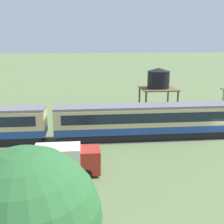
% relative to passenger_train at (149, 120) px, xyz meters
% --- Properties ---
extents(ground_plane, '(600.00, 600.00, 0.00)m').
position_rel_passenger_train_xyz_m(ground_plane, '(8.15, -1.20, -2.21)').
color(ground_plane, '#607547').
extents(passenger_train, '(65.21, 3.03, 3.97)m').
position_rel_passenger_train_xyz_m(passenger_train, '(0.00, 0.00, 0.00)').
color(passenger_train, '#234293').
rests_on(passenger_train, ground_plane).
extents(railway_track, '(112.65, 3.60, 0.04)m').
position_rel_passenger_train_xyz_m(railway_track, '(2.02, 0.00, -2.20)').
color(railway_track, '#665B51').
rests_on(railway_track, ground_plane).
extents(water_tower, '(5.14, 5.14, 7.31)m').
position_rel_passenger_train_xyz_m(water_tower, '(3.69, 9.88, 3.31)').
color(water_tower, brown).
rests_on(water_tower, ground_plane).
extents(delivery_truck_red, '(5.47, 2.29, 2.50)m').
position_rel_passenger_train_xyz_m(delivery_truck_red, '(-9.00, -8.51, -0.90)').
color(delivery_truck_red, '#B2281E').
rests_on(delivery_truck_red, ground_plane).
extents(yard_tree_1, '(4.73, 4.73, 7.84)m').
position_rel_passenger_train_xyz_m(yard_tree_1, '(-9.29, -22.85, 3.25)').
color(yard_tree_1, brown).
rests_on(yard_tree_1, ground_plane).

